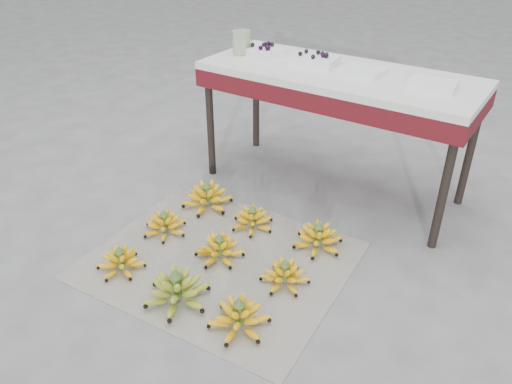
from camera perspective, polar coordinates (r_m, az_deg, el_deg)
The scene contains 17 objects.
ground at distance 2.53m, azimuth -1.98°, elevation -8.68°, with size 60.00×60.00×0.00m, color #5E5E60.
newspaper_mat at distance 2.59m, azimuth -4.16°, elevation -7.75°, with size 1.25×1.05×0.01m, color silver.
bunch_front_left at distance 2.57m, azimuth -15.20°, elevation -7.68°, with size 0.27×0.27×0.14m.
bunch_front_center at distance 2.33m, azimuth -9.02°, elevation -11.03°, with size 0.33×0.33×0.19m.
bunch_front_right at distance 2.19m, azimuth -1.95°, elevation -14.09°, with size 0.35×0.35×0.16m.
bunch_mid_left at distance 2.79m, azimuth -10.39°, elevation -3.70°, with size 0.31×0.31×0.15m.
bunch_mid_center at distance 2.57m, azimuth -4.20°, elevation -6.53°, with size 0.32×0.32×0.15m.
bunch_mid_right at distance 2.41m, azimuth 3.31°, elevation -9.47°, with size 0.27×0.27×0.14m.
bunch_back_left at distance 2.98m, azimuth -5.61°, elevation -0.62°, with size 0.39×0.39×0.18m.
bunch_back_center at distance 2.78m, azimuth -0.40°, elevation -3.20°, with size 0.29×0.29×0.15m.
bunch_back_right at distance 2.65m, azimuth 7.09°, elevation -5.26°, with size 0.34×0.34×0.16m.
vendor_table at distance 2.96m, azimuth 9.32°, elevation 11.92°, with size 1.58×0.63×0.76m.
tray_far_left at distance 3.22m, azimuth 0.63°, elevation 15.89°, with size 0.32×0.26×0.07m.
tray_left at distance 3.04m, azimuth 6.65°, elevation 14.77°, with size 0.29×0.22×0.07m.
tray_right at distance 2.89m, azimuth 12.15°, elevation 13.39°, with size 0.24×0.19×0.04m.
tray_far_right at distance 2.77m, azimuth 19.55°, elevation 11.54°, with size 0.24×0.18×0.04m.
glass_jar at distance 3.21m, azimuth -1.66°, elevation 16.70°, with size 0.11×0.11×0.14m, color beige.
Camera 1 is at (1.16, -1.58, 1.61)m, focal length 35.00 mm.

